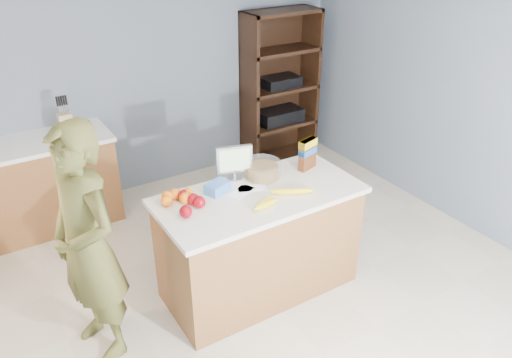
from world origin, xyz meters
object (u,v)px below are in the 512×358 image
counter_peninsula (259,246)px  shelving_unit (278,90)px  person (87,247)px  tv (234,161)px  cereal_box (308,152)px

counter_peninsula → shelving_unit: bearing=52.9°
shelving_unit → person: bearing=-144.9°
tv → shelving_unit: bearing=47.7°
person → cereal_box: 1.83m
counter_peninsula → cereal_box: bearing=14.7°
shelving_unit → cereal_box: bearing=-117.7°
counter_peninsula → tv: tv is taller
person → counter_peninsula: bearing=70.1°
counter_peninsula → shelving_unit: shelving_unit is taller
shelving_unit → cereal_box: size_ratio=7.04×
shelving_unit → tv: (-1.59, -1.75, 0.19)m
counter_peninsula → tv: size_ratio=5.53×
counter_peninsula → shelving_unit: size_ratio=0.87×
counter_peninsula → cereal_box: 0.85m
counter_peninsula → person: 1.35m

